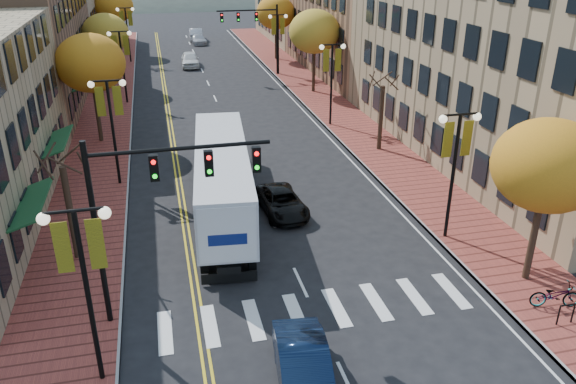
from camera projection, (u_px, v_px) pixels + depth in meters
ground at (329, 345)px, 19.34m from camera, size 200.00×200.00×0.00m
sidewalk_left at (108, 109)px, 46.26m from camera, size 4.00×85.00×0.15m
sidewalk_right at (318, 96)px, 50.06m from camera, size 4.00×85.00×0.15m
building_left_far at (47, 13)px, 67.95m from camera, size 12.00×26.00×9.50m
building_right_near at (544, 34)px, 34.38m from camera, size 15.00×28.00×15.00m
building_right_mid at (381, 22)px, 58.48m from camera, size 15.00×24.00×10.00m
tree_left_a at (70, 213)px, 23.62m from camera, size 0.28×0.28×4.20m
tree_left_b at (90, 63)px, 36.51m from camera, size 4.48×4.48×7.21m
tree_left_c at (105, 33)px, 50.87m from camera, size 4.16×4.16×6.69m
tree_left_d at (114, 6)px, 66.62m from camera, size 4.61×4.61×7.42m
tree_right_a at (548, 166)px, 20.95m from camera, size 4.16×4.16×6.69m
tree_right_b at (381, 118)px, 36.30m from camera, size 0.28×0.28×4.20m
tree_right_c at (314, 32)px, 49.19m from camera, size 4.48×4.48×7.21m
tree_right_d at (276, 13)px, 63.45m from camera, size 4.35×4.35×7.00m
lamp_left_a at (83, 265)px, 16.00m from camera, size 1.96×0.36×6.05m
lamp_left_b at (111, 112)px, 30.20m from camera, size 1.96×0.36×6.05m
lamp_left_c at (121, 53)px, 46.18m from camera, size 1.96×0.36×6.05m
lamp_left_d at (127, 24)px, 62.15m from camera, size 1.96×0.36×6.05m
lamp_right_a at (456, 152)px, 24.49m from camera, size 1.96×0.36×6.05m
lamp_right_b at (332, 69)px, 40.47m from camera, size 1.96×0.36×6.05m
lamp_right_c at (278, 32)px, 56.45m from camera, size 1.96×0.36×6.05m
traffic_mast_near at (151, 195)px, 18.83m from camera, size 6.10×0.35×7.00m
traffic_mast_far at (258, 27)px, 55.76m from camera, size 6.10×0.34×7.00m
semi_truck at (222, 170)px, 28.20m from camera, size 3.81×15.20×3.76m
navy_sedan at (304, 370)px, 17.14m from camera, size 2.03×4.62×1.47m
black_suv at (282, 202)px, 28.50m from camera, size 2.28×4.42×1.19m
car_far_white at (190, 59)px, 61.70m from camera, size 2.07×4.75×1.59m
car_far_silver at (198, 39)px, 75.43m from camera, size 2.02×4.53×1.29m
car_far_oncoming at (196, 34)px, 78.16m from camera, size 1.92×4.96×1.61m
bicycle at (555, 295)px, 20.94m from camera, size 1.98×1.07×0.99m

